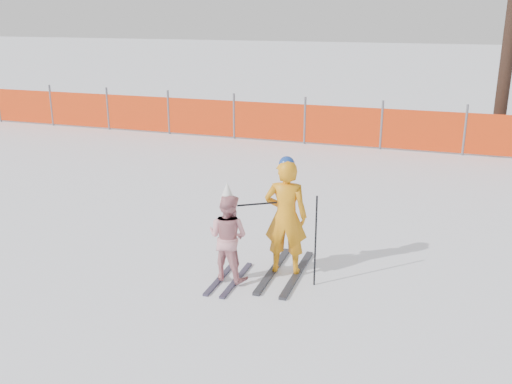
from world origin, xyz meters
The scene contains 5 objects.
ground centered at (0.00, 0.00, 0.00)m, with size 120.00×120.00×0.00m, color white.
adult centered at (0.53, 0.15, 0.81)m, with size 0.61×1.47×1.63m.
child centered at (-0.12, -0.26, 0.62)m, with size 0.63×1.06×1.35m.
ski_poles centered at (0.74, -0.05, 0.73)m, with size 1.02×0.30×1.21m.
safety_fence centered at (-4.55, 7.94, 0.56)m, with size 17.32×0.06×1.25m.
Camera 1 is at (2.39, -6.61, 3.39)m, focal length 40.00 mm.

